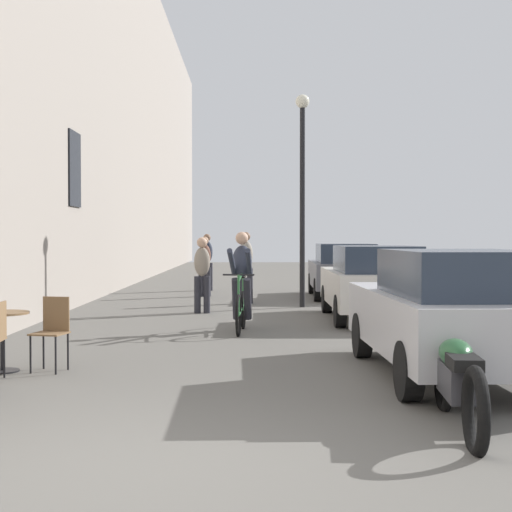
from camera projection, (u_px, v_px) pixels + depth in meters
The scene contains 14 objects.
ground_plane at pixel (139, 469), 5.30m from camera, with size 88.00×88.00×0.00m, color #5B5954.
building_facade_left at pixel (81, 57), 19.11m from camera, with size 0.54×68.00×12.27m.
cafe_table_mid at pixel (2, 328), 9.13m from camera, with size 0.64×0.64×0.72m.
cafe_chair_mid_toward_street at pixel (52, 328), 9.21m from camera, with size 0.45×0.45×0.89m.
cyclist_on_bicycle at pixel (241, 284), 13.09m from camera, with size 0.52×1.76×1.74m.
pedestrian_near at pixel (202, 271), 16.17m from camera, with size 0.35×0.25×1.62m.
pedestrian_mid at pixel (246, 263), 18.53m from camera, with size 0.35×0.25×1.74m.
pedestrian_far at pixel (205, 263), 20.74m from camera, with size 0.36×0.27×1.63m.
pedestrian_furthest at pixel (207, 259), 23.08m from camera, with size 0.36×0.26×1.72m.
street_lamp at pixel (302, 173), 17.53m from camera, with size 0.32×0.32×4.90m.
parked_car_nearest at pixel (451, 311), 8.75m from camera, with size 1.82×4.17×1.47m.
parked_car_second at pixel (373, 282), 14.82m from camera, with size 1.77×4.11×1.45m.
parked_car_third at pixel (344, 270), 20.35m from camera, with size 1.81×4.11×1.45m.
parked_motorcycle at pixel (458, 380), 6.44m from camera, with size 0.62×2.15×0.92m.
Camera 1 is at (0.77, -5.27, 1.61)m, focal length 53.47 mm.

